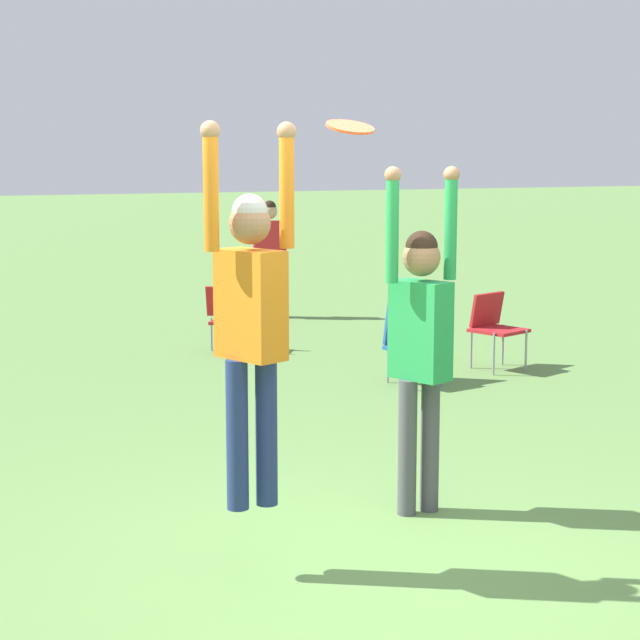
{
  "coord_description": "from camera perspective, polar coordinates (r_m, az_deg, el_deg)",
  "views": [
    {
      "loc": [
        -2.77,
        -4.95,
        2.28
      ],
      "look_at": [
        0.07,
        0.81,
        1.3
      ],
      "focal_mm": 60.0,
      "sensor_mm": 36.0,
      "label": 1
    }
  ],
  "objects": [
    {
      "name": "camping_chair_4",
      "position": [
        11.71,
        9.27,
        -0.17
      ],
      "size": [
        0.62,
        0.66,
        0.82
      ],
      "rotation": [
        0.0,
        0.0,
        3.44
      ],
      "color": "gray",
      "rests_on": "ground_plane"
    },
    {
      "name": "person_defending",
      "position": [
        6.78,
        5.38,
        -0.61
      ],
      "size": [
        0.53,
        0.42,
        2.23
      ],
      "rotation": [
        0.0,
        0.0,
        -1.24
      ],
      "color": "#4C4C51",
      "rests_on": "ground_plane"
    },
    {
      "name": "camping_chair_1",
      "position": [
        10.87,
        4.83,
        -0.84
      ],
      "size": [
        0.55,
        0.59,
        0.88
      ],
      "rotation": [
        0.0,
        0.0,
        3.3
      ],
      "color": "gray",
      "rests_on": "ground_plane"
    },
    {
      "name": "ground_plane",
      "position": [
        6.12,
        2.83,
        -13.22
      ],
      "size": [
        120.0,
        120.0,
        0.0
      ],
      "primitive_type": "plane",
      "color": "#608C47"
    },
    {
      "name": "camping_chair_3",
      "position": [
        12.66,
        -4.66,
        0.32
      ],
      "size": [
        0.74,
        0.81,
        0.75
      ],
      "rotation": [
        0.0,
        0.0,
        2.52
      ],
      "color": "gray",
      "rests_on": "ground_plane"
    },
    {
      "name": "person_spectator_near",
      "position": [
        15.26,
        -2.69,
        3.86
      ],
      "size": [
        0.54,
        0.32,
        1.67
      ],
      "rotation": [
        0.0,
        0.0,
        -0.36
      ],
      "color": "black",
      "rests_on": "ground_plane"
    },
    {
      "name": "person_jumping",
      "position": [
        5.71,
        -3.72,
        0.65
      ],
      "size": [
        0.53,
        0.43,
        2.08
      ],
      "rotation": [
        0.0,
        0.0,
        1.91
      ],
      "color": "navy",
      "rests_on": "ground_plane"
    },
    {
      "name": "frisbee",
      "position": [
        6.15,
        1.62,
        10.25
      ],
      "size": [
        0.28,
        0.27,
        0.09
      ],
      "color": "#E04C23"
    }
  ]
}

